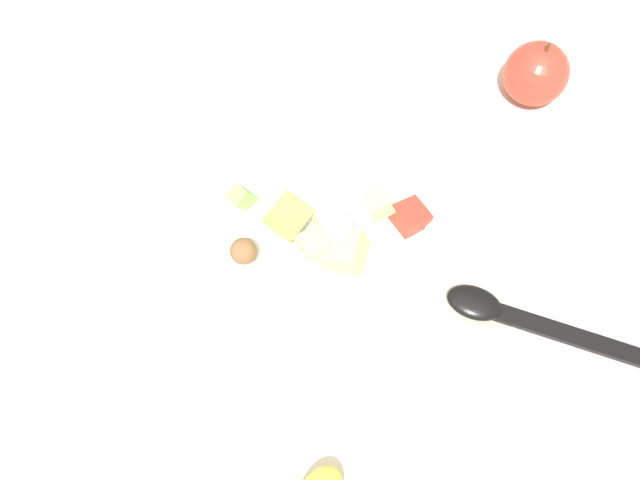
{
  "coord_description": "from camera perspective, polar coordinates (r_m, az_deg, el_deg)",
  "views": [
    {
      "loc": [
        -0.08,
        0.26,
        0.62
      ],
      "look_at": [
        0.01,
        -0.01,
        0.05
      ],
      "focal_mm": 35.68,
      "sensor_mm": 36.0,
      "label": 1
    }
  ],
  "objects": [
    {
      "name": "salad_bowl",
      "position": [
        0.64,
        0.02,
        -0.24
      ],
      "size": [
        0.24,
        0.24,
        0.1
      ],
      "color": "white",
      "rests_on": "placemat"
    },
    {
      "name": "ground_plane",
      "position": [
        0.68,
        0.23,
        -2.41
      ],
      "size": [
        2.4,
        2.4,
        0.0
      ],
      "primitive_type": "plane",
      "color": "silver"
    },
    {
      "name": "serving_spoon",
      "position": [
        0.67,
        17.23,
        -6.66
      ],
      "size": [
        0.22,
        0.04,
        0.01
      ],
      "color": "black",
      "rests_on": "placemat"
    },
    {
      "name": "whole_apple",
      "position": [
        0.81,
        18.8,
        13.93
      ],
      "size": [
        0.08,
        0.08,
        0.09
      ],
      "color": "#BC3828",
      "rests_on": "ground_plane"
    },
    {
      "name": "placemat",
      "position": [
        0.67,
        0.23,
        -2.31
      ],
      "size": [
        0.4,
        0.32,
        0.01
      ],
      "primitive_type": "cube",
      "color": "#BCB299",
      "rests_on": "ground_plane"
    }
  ]
}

